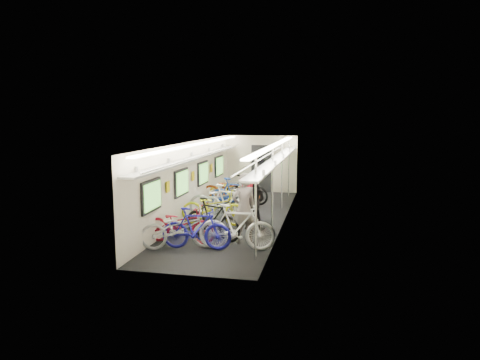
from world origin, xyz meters
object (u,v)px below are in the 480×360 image
at_px(bicycle_1, 196,229).
at_px(backpack, 247,188).
at_px(bicycle_0, 180,229).
at_px(passenger_near, 244,208).
at_px(passenger_mid, 252,201).

xyz_separation_m(bicycle_1, backpack, (0.93, 1.63, 0.77)).
bearing_deg(bicycle_0, passenger_near, -79.97).
relative_size(bicycle_0, passenger_mid, 1.17).
xyz_separation_m(passenger_near, passenger_mid, (-0.02, 1.31, -0.08)).
bearing_deg(passenger_near, passenger_mid, -122.71).
height_order(passenger_mid, backpack, passenger_mid).
height_order(passenger_near, passenger_mid, passenger_near).
relative_size(passenger_mid, backpack, 4.27).
xyz_separation_m(bicycle_0, passenger_near, (1.41, 0.82, 0.40)).
bearing_deg(passenger_mid, passenger_near, 96.74).
relative_size(bicycle_1, passenger_near, 0.95).
xyz_separation_m(bicycle_1, passenger_near, (1.00, 0.79, 0.38)).
distance_m(bicycle_0, backpack, 2.27).
height_order(bicycle_0, passenger_mid, passenger_mid).
distance_m(passenger_near, backpack, 0.92).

